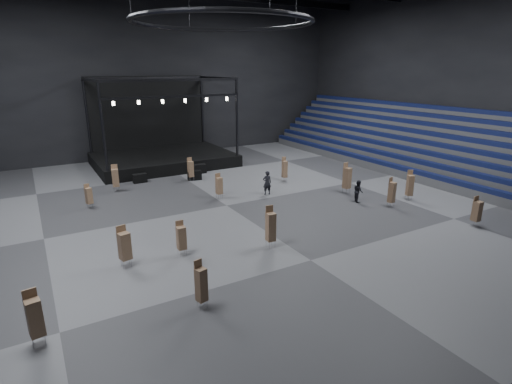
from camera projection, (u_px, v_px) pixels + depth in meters
floor at (227, 206)px, 30.51m from camera, size 50.00×50.00×0.00m
wall_back at (144, 78)px, 45.20m from camera, size 50.00×0.20×18.00m
wall_right at (450, 79)px, 39.77m from camera, size 0.20×42.00×18.00m
bleachers_right at (427, 153)px, 40.95m from camera, size 7.20×40.00×6.40m
stage at (161, 150)px, 43.51m from camera, size 14.00×10.00×9.20m
truss_ring at (222, 22)px, 26.64m from camera, size 12.30×12.30×5.15m
flight_case_left at (140, 178)px, 36.52m from camera, size 1.23×0.62×0.82m
flight_case_mid at (195, 175)px, 37.45m from camera, size 1.39×0.90×0.85m
flight_case_right at (199, 169)px, 39.71m from camera, size 1.39×0.72×0.92m
chair_stack_0 at (285, 169)px, 36.81m from camera, size 0.45×0.45×2.28m
chair_stack_1 at (35, 317)px, 14.85m from camera, size 0.59×0.59×2.29m
chair_stack_2 at (201, 284)px, 17.22m from camera, size 0.51×0.51×2.26m
chair_stack_3 at (191, 169)px, 36.90m from camera, size 0.47×0.47×2.19m
chair_stack_4 at (271, 226)px, 23.11m from camera, size 0.53×0.53×2.53m
chair_stack_5 at (181, 237)px, 22.12m from camera, size 0.48×0.48×2.03m
chair_stack_6 at (392, 192)px, 29.91m from camera, size 0.52×0.52×2.29m
chair_stack_7 at (219, 185)px, 31.90m from camera, size 0.48×0.48×2.05m
chair_stack_8 at (89, 195)px, 29.71m from camera, size 0.53×0.53×1.85m
chair_stack_9 at (124, 245)px, 20.79m from camera, size 0.65×0.65×2.29m
chair_stack_10 at (347, 178)px, 33.10m from camera, size 0.63×0.63×2.61m
chair_stack_11 at (115, 177)px, 33.67m from camera, size 0.62×0.62×2.30m
chair_stack_12 at (410, 185)px, 31.48m from camera, size 0.60×0.60×2.42m
chair_stack_13 at (477, 211)px, 26.23m from camera, size 0.49×0.49×2.05m
man_center at (267, 183)px, 32.92m from camera, size 0.80×0.60×2.00m
crew_member at (358, 191)px, 31.17m from camera, size 0.94×1.03×1.74m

